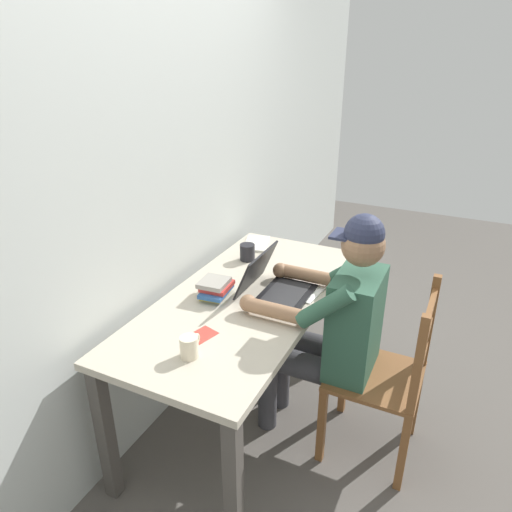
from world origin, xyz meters
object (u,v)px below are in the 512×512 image
(laptop, at_px, (274,285))
(book_stack_main, at_px, (215,288))
(desk, at_px, (246,312))
(coffee_mug_white, at_px, (190,346))
(landscape_photo_print, at_px, (201,336))
(computer_mouse, at_px, (296,273))
(seated_person, at_px, (333,322))
(coffee_mug_dark, at_px, (248,252))
(wooden_chair, at_px, (387,377))

(laptop, height_order, book_stack_main, laptop)
(desk, xyz_separation_m, laptop, (0.07, -0.12, 0.15))
(coffee_mug_white, height_order, landscape_photo_print, coffee_mug_white)
(computer_mouse, bearing_deg, seated_person, -131.77)
(coffee_mug_dark, height_order, landscape_photo_print, coffee_mug_dark)
(wooden_chair, height_order, coffee_mug_white, wooden_chair)
(book_stack_main, bearing_deg, landscape_photo_print, -160.12)
(desk, bearing_deg, laptop, -57.75)
(computer_mouse, xyz_separation_m, coffee_mug_dark, (0.07, 0.33, 0.03))
(book_stack_main, bearing_deg, desk, -62.59)
(coffee_mug_dark, xyz_separation_m, book_stack_main, (-0.46, -0.05, -0.00))
(seated_person, bearing_deg, landscape_photo_print, 134.94)
(desk, distance_m, computer_mouse, 0.37)
(computer_mouse, relative_size, landscape_photo_print, 0.77)
(desk, relative_size, book_stack_main, 8.09)
(landscape_photo_print, bearing_deg, coffee_mug_white, -149.60)
(coffee_mug_dark, bearing_deg, laptop, -136.09)
(seated_person, height_order, laptop, seated_person)
(desk, relative_size, coffee_mug_dark, 12.45)
(seated_person, xyz_separation_m, coffee_mug_white, (-0.59, 0.41, 0.11))
(wooden_chair, relative_size, laptop, 2.82)
(laptop, xyz_separation_m, coffee_mug_white, (-0.61, 0.09, -0.01))
(wooden_chair, height_order, coffee_mug_dark, wooden_chair)
(laptop, relative_size, coffee_mug_dark, 2.65)
(desk, bearing_deg, book_stack_main, 117.41)
(computer_mouse, bearing_deg, book_stack_main, 144.45)
(desk, distance_m, landscape_photo_print, 0.41)
(wooden_chair, bearing_deg, seated_person, 90.00)
(book_stack_main, bearing_deg, computer_mouse, -35.55)
(laptop, height_order, landscape_photo_print, laptop)
(coffee_mug_white, bearing_deg, landscape_photo_print, 14.46)
(coffee_mug_white, height_order, book_stack_main, coffee_mug_white)
(seated_person, relative_size, computer_mouse, 12.35)
(laptop, bearing_deg, coffee_mug_dark, 43.91)
(laptop, distance_m, computer_mouse, 0.25)
(coffee_mug_white, distance_m, book_stack_main, 0.49)
(wooden_chair, distance_m, coffee_mug_white, 0.97)
(laptop, height_order, computer_mouse, laptop)
(computer_mouse, height_order, coffee_mug_white, coffee_mug_white)
(desk, distance_m, laptop, 0.20)
(coffee_mug_dark, bearing_deg, landscape_photo_print, -167.69)
(coffee_mug_white, bearing_deg, desk, 2.55)
(desk, height_order, seated_person, seated_person)
(computer_mouse, bearing_deg, coffee_mug_dark, 77.71)
(seated_person, distance_m, computer_mouse, 0.40)
(wooden_chair, xyz_separation_m, coffee_mug_dark, (0.33, 0.90, 0.34))
(coffee_mug_white, xyz_separation_m, book_stack_main, (0.47, 0.15, 0.00))
(coffee_mug_dark, height_order, book_stack_main, coffee_mug_dark)
(desk, relative_size, wooden_chair, 1.66)
(laptop, distance_m, coffee_mug_dark, 0.44)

